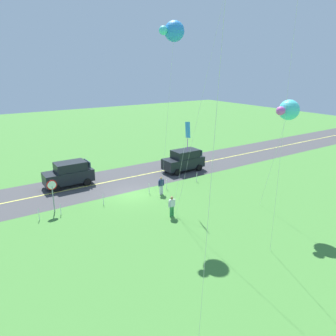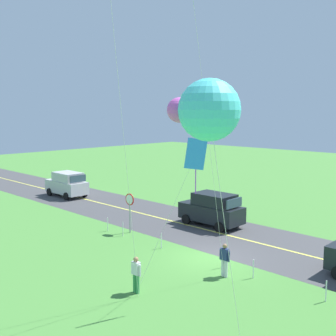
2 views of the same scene
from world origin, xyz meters
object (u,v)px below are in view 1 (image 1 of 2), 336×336
object	(u,v)px
person_adult_near	(161,185)
car_suv_foreground	(69,174)
stop_sign	(52,190)
kite_orange_near	(288,110)
kite_blue_mid	(188,131)
kite_red_low	(174,31)
car_parked_west_near	(184,160)
person_adult_companion	(172,206)

from	to	relation	value
person_adult_near	car_suv_foreground	bearing A→B (deg)	129.10
stop_sign	kite_orange_near	world-z (taller)	kite_orange_near
car_suv_foreground	kite_blue_mid	xyz separation A→B (m)	(-6.50, 9.44, 4.81)
person_adult_near	stop_sign	bearing A→B (deg)	166.66
stop_sign	kite_red_low	bearing A→B (deg)	155.31
car_parked_west_near	person_adult_companion	size ratio (longest dim) A/B	2.75
kite_red_low	car_parked_west_near	bearing A→B (deg)	-132.05
car_suv_foreground	stop_sign	distance (m)	5.73
car_suv_foreground	kite_orange_near	distance (m)	19.56
stop_sign	kite_orange_near	xyz separation A→B (m)	(-13.96, 9.60, 5.97)
stop_sign	kite_blue_mid	distance (m)	11.07
car_suv_foreground	kite_red_low	bearing A→B (deg)	122.41
stop_sign	kite_red_low	world-z (taller)	kite_red_low
stop_sign	person_adult_near	bearing A→B (deg)	169.58
car_parked_west_near	kite_red_low	size ratio (longest dim) A/B	0.32
person_adult_companion	kite_red_low	world-z (taller)	kite_red_low
car_parked_west_near	kite_blue_mid	bearing A→B (deg)	55.10
person_adult_companion	kite_blue_mid	distance (m)	5.70
car_parked_west_near	kite_blue_mid	distance (m)	9.96
car_suv_foreground	kite_orange_near	xyz separation A→B (m)	(-11.22, 14.59, 6.62)
kite_orange_near	kite_blue_mid	bearing A→B (deg)	-47.48
car_parked_west_near	person_adult_near	world-z (taller)	car_parked_west_near
kite_red_low	person_adult_companion	bearing A→B (deg)	53.95
car_parked_west_near	person_adult_near	xyz separation A→B (m)	(5.56, 4.29, -0.29)
car_suv_foreground	stop_sign	bearing A→B (deg)	61.25
car_parked_west_near	person_adult_near	distance (m)	7.03
kite_red_low	kite_orange_near	size ratio (longest dim) A/B	1.61
person_adult_near	kite_blue_mid	distance (m)	5.88
stop_sign	kite_red_low	xyz separation A→B (m)	(-8.34, 3.83, 11.12)
person_adult_near	kite_blue_mid	xyz separation A→B (m)	(-0.57, 2.86, 5.10)
car_suv_foreground	kite_red_low	distance (m)	15.74
car_parked_west_near	car_suv_foreground	bearing A→B (deg)	-11.28
car_parked_west_near	stop_sign	xyz separation A→B (m)	(14.23, 2.70, 0.65)
car_suv_foreground	person_adult_companion	size ratio (longest dim) A/B	2.75
car_suv_foreground	car_parked_west_near	bearing A→B (deg)	168.72
kite_orange_near	kite_red_low	bearing A→B (deg)	-45.74
kite_blue_mid	kite_orange_near	bearing A→B (deg)	132.52
stop_sign	kite_red_low	distance (m)	14.42
car_parked_west_near	kite_orange_near	world-z (taller)	kite_orange_near
person_adult_near	kite_red_low	xyz separation A→B (m)	(0.33, 2.24, 12.06)
kite_red_low	person_adult_near	bearing A→B (deg)	-98.40
kite_red_low	kite_blue_mid	world-z (taller)	kite_red_low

